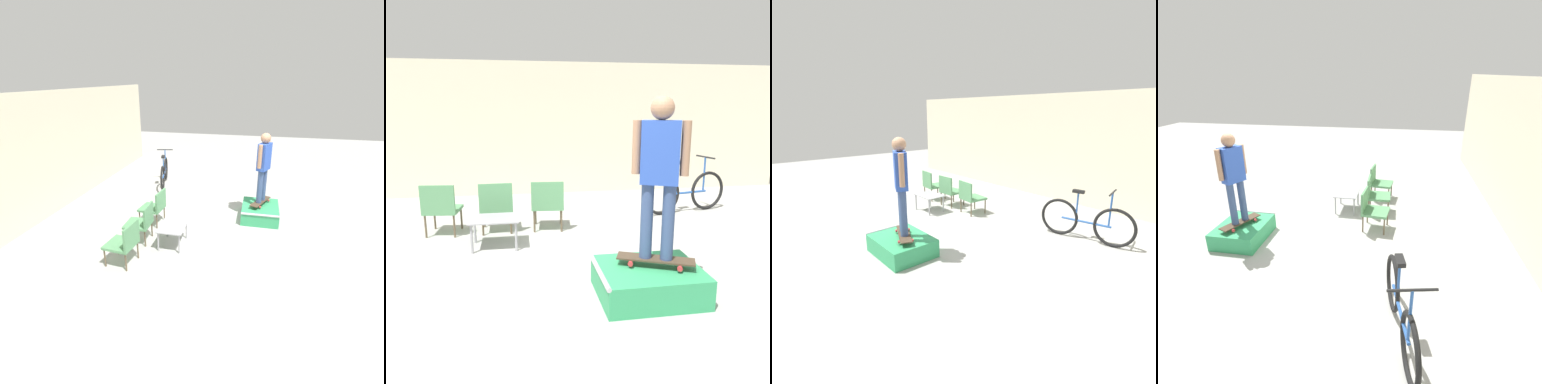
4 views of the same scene
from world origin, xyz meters
TOP-DOWN VIEW (x-y plane):
  - ground_plane at (0.00, 0.00)m, footprint 24.00×24.00m
  - house_wall_back at (0.00, 4.61)m, footprint 12.00×0.06m
  - skate_ramp_box at (0.80, -0.59)m, footprint 1.11×0.88m
  - skateboard_on_ramp at (0.88, -0.58)m, footprint 0.83×0.51m
  - person_skater at (0.88, -0.58)m, footprint 0.53×0.34m
  - coffee_table at (-0.90, 1.16)m, footprint 0.71×0.54m
  - patio_chair_left at (-1.75, 1.84)m, footprint 0.57×0.57m
  - patio_chair_center at (-0.90, 1.84)m, footprint 0.53×0.53m
  - patio_chair_right at (-0.07, 1.84)m, footprint 0.57×0.57m
  - bicycle at (2.65, 2.48)m, footprint 1.80×0.57m

SIDE VIEW (x-z plane):
  - ground_plane at x=0.00m, z-range 0.00..0.00m
  - skate_ramp_box at x=0.80m, z-range -0.01..0.34m
  - coffee_table at x=-0.90m, z-range 0.16..0.59m
  - bicycle at x=2.65m, z-range -0.13..0.94m
  - skateboard_on_ramp at x=0.88m, z-range 0.37..0.44m
  - patio_chair_left at x=-1.75m, z-range 0.05..0.88m
  - patio_chair_center at x=-0.90m, z-range 0.05..0.88m
  - patio_chair_right at x=-0.07m, z-range 0.05..0.88m
  - person_skater at x=0.88m, z-range 0.57..2.25m
  - house_wall_back at x=0.00m, z-range 0.00..3.00m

